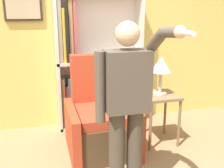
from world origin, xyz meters
TOP-DOWN VIEW (x-y plane):
  - wall_back at (-0.01, 2.03)m, footprint 8.00×0.11m
  - bookcase at (-0.13, 1.87)m, footprint 1.26×0.28m
  - armchair at (-0.13, 1.12)m, footprint 0.83×0.87m
  - person_standing at (-0.08, 0.23)m, footprint 0.54×0.78m
  - side_table at (0.66, 1.08)m, footprint 0.45×0.45m
  - table_lamp at (0.66, 1.08)m, footprint 0.25×0.25m

SIDE VIEW (x-z plane):
  - armchair at x=-0.13m, z-range -0.22..0.95m
  - side_table at x=0.66m, z-range 0.21..0.89m
  - person_standing at x=-0.08m, z-range 0.11..1.75m
  - bookcase at x=-0.13m, z-range -0.02..1.97m
  - table_lamp at x=0.66m, z-range 0.79..1.28m
  - wall_back at x=-0.01m, z-range 0.00..2.80m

